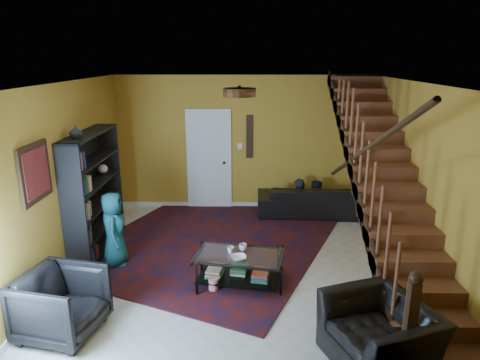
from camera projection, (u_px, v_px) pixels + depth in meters
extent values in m
plane|color=beige|center=(240.00, 266.00, 6.68)|extent=(5.50, 5.50, 0.00)
plane|color=#B68328|center=(242.00, 144.00, 8.93)|extent=(5.20, 0.00, 5.20)
plane|color=#B68328|center=(235.00, 270.00, 3.65)|extent=(5.20, 0.00, 5.20)
plane|color=#B68328|center=(65.00, 180.00, 6.33)|extent=(0.00, 5.50, 5.50)
plane|color=#B68328|center=(418.00, 181.00, 6.25)|extent=(0.00, 5.50, 5.50)
plane|color=white|center=(240.00, 83.00, 5.90)|extent=(5.50, 5.50, 0.00)
cube|color=silver|center=(242.00, 205.00, 9.30)|extent=(5.20, 0.02, 0.10)
cube|color=silver|center=(76.00, 262.00, 6.71)|extent=(0.02, 5.50, 0.10)
cube|color=#B68328|center=(385.00, 186.00, 6.28)|extent=(0.95, 4.92, 2.83)
cube|color=black|center=(354.00, 181.00, 6.26)|extent=(0.04, 5.02, 3.02)
cylinder|color=black|center=(358.00, 151.00, 6.14)|extent=(0.07, 4.20, 2.44)
cube|color=black|center=(409.00, 332.00, 4.20)|extent=(0.10, 0.10, 1.10)
cube|color=black|center=(95.00, 193.00, 7.02)|extent=(0.35, 1.80, 2.00)
cube|color=black|center=(98.00, 227.00, 7.18)|extent=(0.35, 1.72, 0.03)
cube|color=black|center=(94.00, 183.00, 6.97)|extent=(0.35, 1.72, 0.03)
cube|color=silver|center=(209.00, 161.00, 9.02)|extent=(0.82, 0.05, 2.05)
cube|color=maroon|center=(35.00, 173.00, 5.37)|extent=(0.04, 0.74, 0.74)
cube|color=black|center=(250.00, 137.00, 8.87)|extent=(0.14, 0.03, 0.90)
cylinder|color=#3F2814|center=(239.00, 92.00, 5.15)|extent=(0.40, 0.40, 0.10)
cube|color=#46110C|center=(210.00, 242.00, 7.52)|extent=(5.04, 5.31, 0.02)
imported|color=black|center=(310.00, 200.00, 8.78)|extent=(2.16, 0.90, 0.63)
imported|color=black|center=(62.00, 304.00, 4.96)|extent=(1.03, 1.01, 0.79)
imported|color=black|center=(380.00, 334.00, 4.49)|extent=(1.26, 1.34, 0.70)
imported|color=black|center=(298.00, 206.00, 8.88)|extent=(0.46, 0.31, 1.21)
imported|color=black|center=(314.00, 207.00, 8.88)|extent=(0.58, 0.46, 1.18)
imported|color=#165551|center=(114.00, 229.00, 6.58)|extent=(0.48, 0.64, 1.19)
cube|color=black|center=(197.00, 281.00, 5.81)|extent=(0.03, 0.03, 0.45)
cube|color=black|center=(281.00, 281.00, 5.79)|extent=(0.03, 0.03, 0.45)
cube|color=black|center=(202.00, 259.00, 6.42)|extent=(0.03, 0.03, 0.45)
cube|color=black|center=(278.00, 259.00, 6.41)|extent=(0.03, 0.03, 0.45)
cube|color=black|center=(239.00, 276.00, 6.14)|extent=(1.25, 0.84, 0.02)
cube|color=silver|center=(239.00, 255.00, 6.04)|extent=(1.32, 0.91, 0.02)
imported|color=#999999|center=(243.00, 247.00, 6.16)|extent=(0.15, 0.15, 0.09)
imported|color=#999999|center=(231.00, 250.00, 6.08)|extent=(0.12, 0.12, 0.09)
imported|color=#999999|center=(239.00, 258.00, 5.89)|extent=(0.25, 0.25, 0.05)
imported|color=#999999|center=(76.00, 132.00, 6.23)|extent=(0.18, 0.18, 0.19)
cylinder|color=red|center=(213.00, 284.00, 5.96)|extent=(0.18, 0.18, 0.16)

